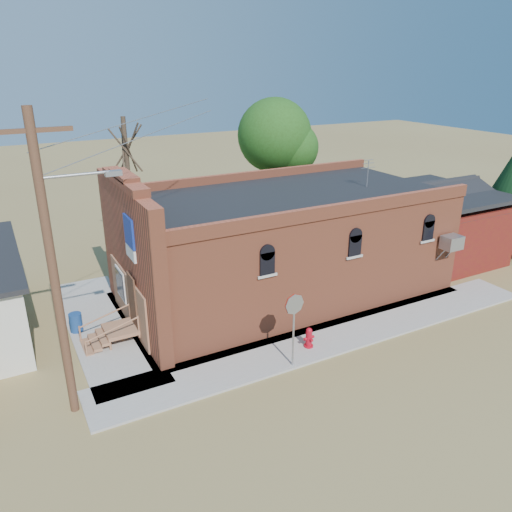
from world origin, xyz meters
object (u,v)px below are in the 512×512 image
utility_pole (54,266)px  fire_hydrant (309,337)px  stop_sign (294,311)px  brick_bar (280,245)px  trash_barrel (76,322)px

utility_pole → fire_hydrant: (8.25, -0.47, -4.30)m
fire_hydrant → stop_sign: bearing=-153.8°
utility_pole → stop_sign: 7.63m
brick_bar → trash_barrel: (-8.94, 0.55, -1.88)m
utility_pole → fire_hydrant: bearing=-3.3°
utility_pole → stop_sign: (7.08, -1.20, -2.59)m
utility_pole → fire_hydrant: utility_pole is taller
brick_bar → trash_barrel: 9.16m
fire_hydrant → trash_barrel: size_ratio=1.04×
brick_bar → utility_pole: (-9.79, -4.29, 2.43)m
brick_bar → utility_pole: utility_pole is taller
stop_sign → trash_barrel: stop_sign is taller
brick_bar → utility_pole: 10.96m
fire_hydrant → stop_sign: 2.20m
fire_hydrant → trash_barrel: 9.12m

